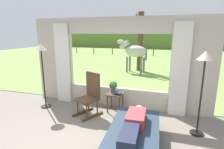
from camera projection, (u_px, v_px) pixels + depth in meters
back_wall_with_window at (117, 64)px, 5.15m from camera, size 5.20×0.12×2.55m
curtain_panel_left at (63, 64)px, 5.53m from camera, size 0.44×0.10×2.40m
curtain_panel_right at (180, 71)px, 4.53m from camera, size 0.44×0.10×2.40m
outdoor_pasture_lawn at (152, 58)px, 15.55m from camera, size 36.00×21.68×0.02m
distant_hill_ridge at (159, 39)px, 24.41m from camera, size 36.00×2.00×2.40m
recliner_sofa at (134, 137)px, 3.39m from camera, size 0.99×1.75×0.42m
reclining_person at (134, 123)px, 3.28m from camera, size 0.37×1.44×0.22m
rocking_chair at (90, 95)px, 4.72m from camera, size 0.70×0.81×1.12m
side_table at (115, 97)px, 4.93m from camera, size 0.44×0.44×0.52m
potted_plant at (113, 86)px, 4.94m from camera, size 0.22×0.22×0.32m
book_stack at (118, 93)px, 4.81m from camera, size 0.18×0.15×0.07m
floor_lamp_left at (42, 57)px, 4.98m from camera, size 0.32×0.32×1.84m
floor_lamp_right at (204, 68)px, 3.57m from camera, size 0.32×0.32×1.79m
horse at (134, 51)px, 9.52m from camera, size 1.81×0.90×1.73m
pasture_tree at (140, 41)px, 9.91m from camera, size 0.94×0.93×3.19m
pasture_fence_line at (154, 48)px, 16.65m from camera, size 16.10×0.10×1.10m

